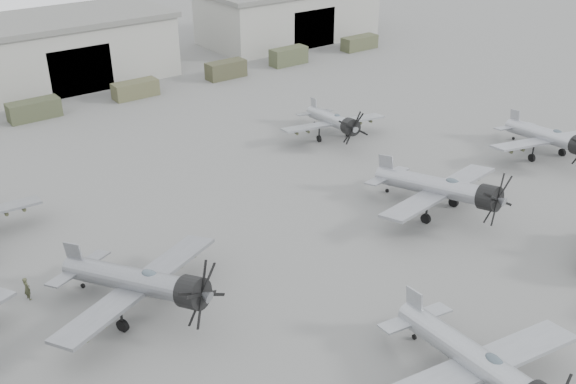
% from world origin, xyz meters
% --- Properties ---
extents(ground, '(220.00, 220.00, 0.00)m').
position_xyz_m(ground, '(0.00, 0.00, 0.00)').
color(ground, '#5C5C59').
rests_on(ground, ground).
extents(hangar_center, '(29.00, 14.80, 8.70)m').
position_xyz_m(hangar_center, '(0.00, 61.96, 4.37)').
color(hangar_center, gray).
rests_on(hangar_center, ground).
extents(hangar_right, '(29.00, 14.80, 8.70)m').
position_xyz_m(hangar_right, '(38.00, 61.96, 4.37)').
color(hangar_right, gray).
rests_on(hangar_right, ground).
extents(support_truck_3, '(5.87, 2.20, 2.19)m').
position_xyz_m(support_truck_3, '(-7.90, 50.00, 1.10)').
color(support_truck_3, '#383D27').
rests_on(support_truck_3, ground).
extents(support_truck_4, '(5.71, 2.20, 2.05)m').
position_xyz_m(support_truck_4, '(4.77, 50.00, 1.03)').
color(support_truck_4, '#48492F').
rests_on(support_truck_4, ground).
extents(support_truck_5, '(5.58, 2.20, 2.32)m').
position_xyz_m(support_truck_5, '(18.24, 50.00, 1.16)').
color(support_truck_5, '#393925').
rests_on(support_truck_5, ground).
extents(support_truck_6, '(5.68, 2.20, 2.48)m').
position_xyz_m(support_truck_6, '(29.04, 50.00, 1.24)').
color(support_truck_6, '#3E432C').
rests_on(support_truck_6, ground).
extents(support_truck_7, '(6.15, 2.20, 2.10)m').
position_xyz_m(support_truck_7, '(43.10, 50.00, 1.05)').
color(support_truck_7, '#40442C').
rests_on(support_truck_7, ground).
extents(aircraft_near_1, '(13.50, 12.15, 5.36)m').
position_xyz_m(aircraft_near_1, '(-2.26, -8.95, 2.44)').
color(aircraft_near_1, '#989CA1').
rests_on(aircraft_near_1, ground).
extents(aircraft_mid_1, '(13.44, 12.17, 5.48)m').
position_xyz_m(aircraft_mid_1, '(-13.66, 9.14, 2.49)').
color(aircraft_mid_1, gray).
rests_on(aircraft_mid_1, ground).
extents(aircraft_mid_2, '(13.74, 12.37, 5.46)m').
position_xyz_m(aircraft_mid_2, '(12.25, 6.29, 2.48)').
color(aircraft_mid_2, gray).
rests_on(aircraft_mid_2, ground).
extents(aircraft_mid_3, '(12.60, 11.34, 5.03)m').
position_xyz_m(aircraft_mid_3, '(29.68, 7.52, 2.29)').
color(aircraft_mid_3, '#9A9CA3').
rests_on(aircraft_mid_3, ground).
extents(aircraft_far_1, '(11.66, 10.50, 4.64)m').
position_xyz_m(aircraft_far_1, '(15.78, 24.31, 2.11)').
color(aircraft_far_1, '#979A9F').
rests_on(aircraft_far_1, ground).
extents(ground_crew, '(0.55, 0.71, 1.74)m').
position_xyz_m(ground_crew, '(-19.39, 15.47, 0.87)').
color(ground_crew, '#393B27').
rests_on(ground_crew, ground).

